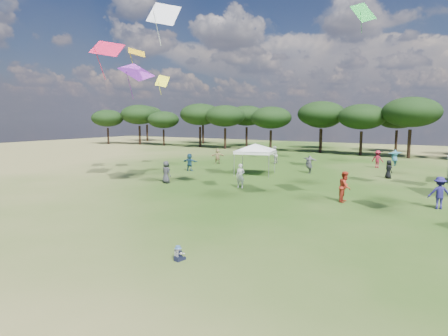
# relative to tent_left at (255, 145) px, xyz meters

# --- Properties ---
(ground) EXTENTS (140.00, 140.00, 0.00)m
(ground) POSITION_rel_tent_left_xyz_m (7.06, -21.95, -2.61)
(ground) COLOR #2D4C17
(ground) RESTS_ON ground
(tree_line) EXTENTS (108.78, 17.63, 7.77)m
(tree_line) POSITION_rel_tent_left_xyz_m (9.45, 25.45, 2.81)
(tree_line) COLOR black
(tree_line) RESTS_ON ground
(tent_left) EXTENTS (6.22, 6.22, 3.04)m
(tent_left) POSITION_rel_tent_left_xyz_m (0.00, 0.00, 0.00)
(tent_left) COLOR gray
(tent_left) RESTS_ON ground
(toddler) EXTENTS (0.38, 0.41, 0.54)m
(toddler) POSITION_rel_tent_left_xyz_m (6.72, -19.53, -2.37)
(toddler) COLOR black
(toddler) RESTS_ON ground
(festival_crowd) EXTENTS (29.42, 21.96, 1.92)m
(festival_crowd) POSITION_rel_tent_left_xyz_m (5.81, 2.89, -1.75)
(festival_crowd) COLOR #9F8856
(festival_crowd) RESTS_ON ground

